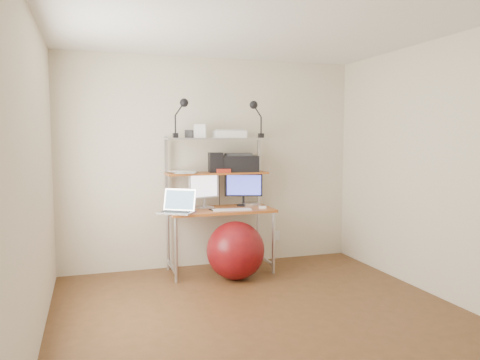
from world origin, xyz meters
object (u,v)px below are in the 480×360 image
Objects in this scene: printer at (238,163)px; exercise_ball at (236,250)px; monitor_black at (244,187)px; laptop at (178,208)px; monitor_silver at (204,188)px.

exercise_ball is at bearing -100.02° from printer.
monitor_black is 0.98× the size of laptop.
monitor_silver is 0.52m from printer.
printer is (-0.06, 0.02, 0.29)m from monitor_black.
monitor_black is at bearing -16.42° from monitor_silver.
monitor_black is at bearing 51.19° from laptop.
laptop is at bearing -148.45° from printer.
monitor_silver is at bearing 68.98° from laptop.
laptop is 0.79m from exercise_ball.
printer is at bearing 68.98° from exercise_ball.
laptop is (-0.35, -0.25, -0.18)m from monitor_silver.
monitor_silver is 0.86× the size of printer.
printer is at bearing -13.38° from monitor_silver.
monitor_black reaches higher than exercise_ball.
monitor_black is (0.49, 0.02, -0.01)m from monitor_silver.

